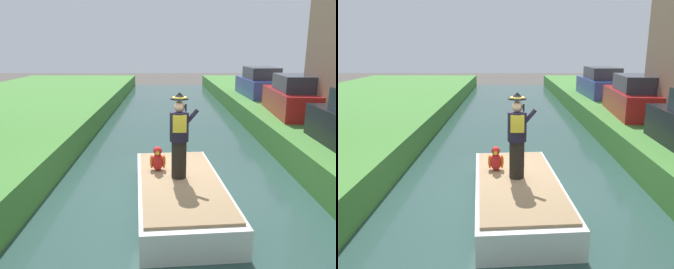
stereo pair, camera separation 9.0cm
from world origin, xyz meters
The scene contains 7 objects.
ground_plane centered at (0.00, 0.00, 0.00)m, with size 80.00×80.00×0.00m, color #4C4742.
canal_water centered at (0.00, 0.00, 0.05)m, with size 6.16×48.00×0.10m, color #2D4C47.
boat centered at (0.00, -0.66, 0.40)m, with size 2.14×4.34×0.61m.
person_pirate centered at (-0.02, -0.51, 1.64)m, with size 0.61×0.42×1.85m.
parrot_plush centered at (-0.49, -0.05, 0.95)m, with size 0.36×0.34×0.57m.
parked_car_red centered at (4.68, 5.49, 1.58)m, with size 2.01×4.12×1.50m.
parked_car_blue centered at (4.68, 10.60, 1.58)m, with size 1.77×4.03×1.50m.
Camera 2 is at (-0.22, -7.45, 3.46)m, focal length 36.44 mm.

